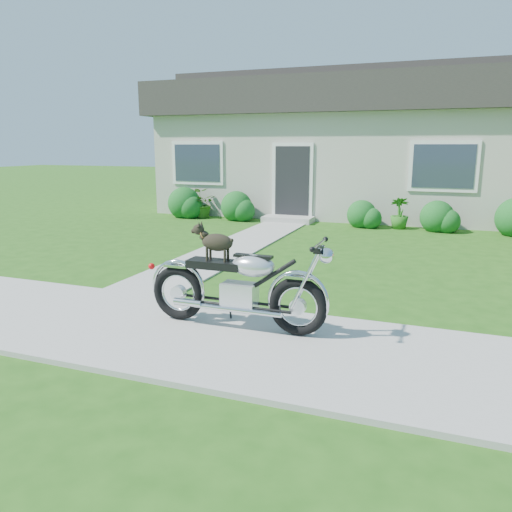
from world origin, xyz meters
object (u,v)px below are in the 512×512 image
at_px(house, 364,144).
at_px(potted_plant_left, 201,204).
at_px(motorcycle_with_dog, 238,284).
at_px(potted_plant_right, 400,213).

distance_m(house, potted_plant_left, 5.69).
xyz_separation_m(house, motorcycle_with_dog, (0.44, -11.67, -1.60)).
height_order(potted_plant_left, potted_plant_right, potted_plant_left).
distance_m(house, potted_plant_right, 4.16).
bearing_deg(house, motorcycle_with_dog, -87.85).
relative_size(house, potted_plant_left, 14.87).
distance_m(potted_plant_left, potted_plant_right, 5.72).
relative_size(potted_plant_left, motorcycle_with_dog, 0.38).
height_order(house, potted_plant_right, house).
xyz_separation_m(potted_plant_left, potted_plant_right, (5.72, 0.00, -0.01)).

